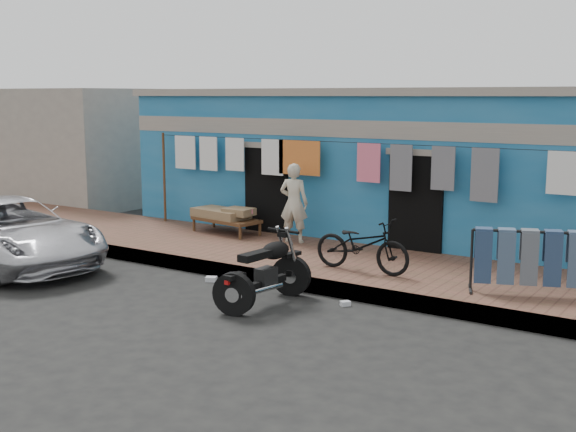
# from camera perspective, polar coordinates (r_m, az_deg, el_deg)

# --- Properties ---
(ground) EXTENTS (80.00, 80.00, 0.00)m
(ground) POSITION_cam_1_polar(r_m,az_deg,el_deg) (11.18, -5.71, -7.25)
(ground) COLOR black
(ground) RESTS_ON ground
(sidewalk) EXTENTS (28.00, 3.00, 0.25)m
(sidewalk) POSITION_cam_1_polar(r_m,az_deg,el_deg) (13.52, 2.34, -3.70)
(sidewalk) COLOR brown
(sidewalk) RESTS_ON ground
(curb) EXTENTS (28.00, 0.10, 0.25)m
(curb) POSITION_cam_1_polar(r_m,az_deg,el_deg) (12.34, -1.16, -4.99)
(curb) COLOR gray
(curb) RESTS_ON ground
(building) EXTENTS (12.20, 5.20, 3.36)m
(building) POSITION_cam_1_polar(r_m,az_deg,el_deg) (16.78, 9.46, 4.16)
(building) COLOR #196196
(building) RESTS_ON ground
(neighbor_left) EXTENTS (6.00, 5.00, 3.40)m
(neighbor_left) POSITION_cam_1_polar(r_m,az_deg,el_deg) (23.50, -15.92, 5.46)
(neighbor_left) COLOR #9E9384
(neighbor_left) RESTS_ON ground
(clothesline) EXTENTS (10.06, 0.06, 2.10)m
(clothesline) POSITION_cam_1_polar(r_m,az_deg,el_deg) (14.51, 3.62, 4.00)
(clothesline) COLOR brown
(clothesline) RESTS_ON sidewalk
(car) EXTENTS (5.00, 2.91, 1.33)m
(car) POSITION_cam_1_polar(r_m,az_deg,el_deg) (14.69, -21.27, -1.14)
(car) COLOR silver
(car) RESTS_ON ground
(seated_person) EXTENTS (0.66, 0.52, 1.62)m
(seated_person) POSITION_cam_1_polar(r_m,az_deg,el_deg) (14.62, 0.47, 1.04)
(seated_person) COLOR beige
(seated_person) RESTS_ON sidewalk
(bicycle) EXTENTS (1.75, 0.63, 1.13)m
(bicycle) POSITION_cam_1_polar(r_m,az_deg,el_deg) (12.28, 5.89, -1.81)
(bicycle) COLOR black
(bicycle) RESTS_ON sidewalk
(motorcycle) EXTENTS (0.88, 1.83, 1.12)m
(motorcycle) POSITION_cam_1_polar(r_m,az_deg,el_deg) (11.15, -1.92, -4.26)
(motorcycle) COLOR black
(motorcycle) RESTS_ON ground
(charpoy) EXTENTS (1.87, 1.26, 0.56)m
(charpoy) POSITION_cam_1_polar(r_m,az_deg,el_deg) (15.73, -4.90, -0.35)
(charpoy) COLOR brown
(charpoy) RESTS_ON sidewalk
(jeans_rack) EXTENTS (2.40, 1.87, 1.01)m
(jeans_rack) POSITION_cam_1_polar(r_m,az_deg,el_deg) (11.49, 19.30, -3.38)
(jeans_rack) COLOR black
(jeans_rack) RESTS_ON sidewalk
(litter_a) EXTENTS (0.23, 0.21, 0.08)m
(litter_a) POSITION_cam_1_polar(r_m,az_deg,el_deg) (12.72, -6.09, -4.98)
(litter_a) COLOR silver
(litter_a) RESTS_ON ground
(litter_b) EXTENTS (0.18, 0.18, 0.07)m
(litter_b) POSITION_cam_1_polar(r_m,az_deg,el_deg) (11.27, 4.55, -6.90)
(litter_b) COLOR silver
(litter_b) RESTS_ON ground
(litter_c) EXTENTS (0.18, 0.20, 0.07)m
(litter_c) POSITION_cam_1_polar(r_m,az_deg,el_deg) (12.51, -4.83, -5.24)
(litter_c) COLOR silver
(litter_c) RESTS_ON ground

